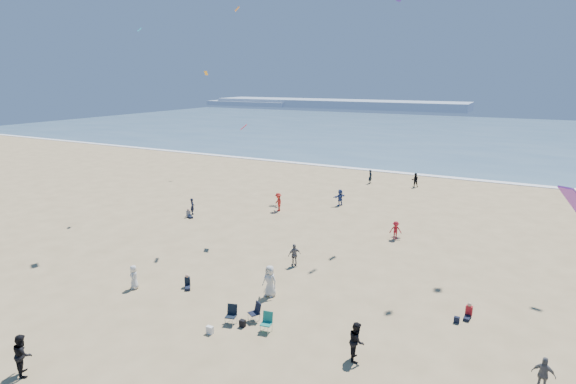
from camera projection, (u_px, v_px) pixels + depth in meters
The scene contains 12 objects.
ground at pixel (173, 345), 21.47m from camera, with size 220.00×220.00×0.00m, color tan.
ocean at pixel (456, 133), 102.97m from camera, with size 220.00×100.00×0.06m, color #476B84.
surf_line at pixel (403, 173), 60.07m from camera, with size 220.00×1.20×0.08m, color white.
headland_far at pixel (335, 104), 193.96m from camera, with size 110.00×20.00×3.20m, color #7A8EA8.
headland_near at pixel (251, 103), 207.84m from camera, with size 40.00×14.00×2.00m, color #7A8EA8.
standing_flyers at pixel (361, 251), 30.85m from camera, with size 35.34×43.46×1.91m.
seated_group at pixel (239, 305), 24.41m from camera, with size 25.72×23.72×0.84m.
chair_cluster at pixel (250, 317), 23.05m from camera, with size 2.71×1.58×1.00m.
white_tote at pixel (210, 330), 22.38m from camera, with size 0.35×0.20×0.40m, color silver.
black_backpack at pixel (242, 323), 23.01m from camera, with size 0.30×0.22×0.38m, color black.
navy_bag at pixel (457, 320), 23.38m from camera, with size 0.28×0.18×0.34m, color black.
kites_aloft at pixel (458, 25), 24.49m from camera, with size 43.73×42.30×27.60m.
Camera 1 is at (13.69, -14.27, 12.41)m, focal length 28.00 mm.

